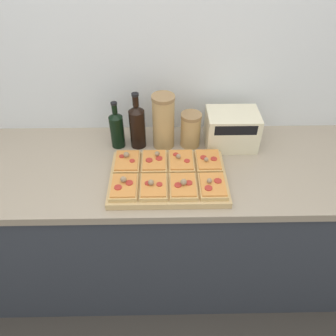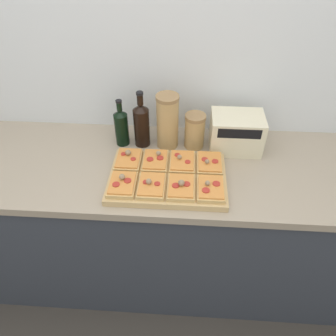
{
  "view_description": "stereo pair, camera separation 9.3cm",
  "coord_description": "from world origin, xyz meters",
  "px_view_note": "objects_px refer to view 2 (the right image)",
  "views": [
    {
      "loc": [
        0.05,
        -0.89,
        1.93
      ],
      "look_at": [
        0.07,
        0.24,
        0.95
      ],
      "focal_mm": 35.0,
      "sensor_mm": 36.0,
      "label": 1
    },
    {
      "loc": [
        0.14,
        -0.89,
        1.93
      ],
      "look_at": [
        0.07,
        0.24,
        0.95
      ],
      "focal_mm": 35.0,
      "sensor_mm": 36.0,
      "label": 2
    }
  ],
  "objects_px": {
    "wine_bottle": "(142,124)",
    "olive_oil_bottle": "(121,126)",
    "grain_jar_tall": "(167,121)",
    "cutting_board": "(168,178)",
    "grain_jar_short": "(195,131)",
    "toaster_oven": "(236,132)"
  },
  "relations": [
    {
      "from": "olive_oil_bottle",
      "to": "toaster_oven",
      "type": "bearing_deg",
      "value": -0.08
    },
    {
      "from": "wine_bottle",
      "to": "grain_jar_tall",
      "type": "height_order",
      "value": "wine_bottle"
    },
    {
      "from": "wine_bottle",
      "to": "toaster_oven",
      "type": "height_order",
      "value": "wine_bottle"
    },
    {
      "from": "cutting_board",
      "to": "wine_bottle",
      "type": "xyz_separation_m",
      "value": [
        -0.15,
        0.27,
        0.11
      ]
    },
    {
      "from": "cutting_board",
      "to": "wine_bottle",
      "type": "bearing_deg",
      "value": 118.47
    },
    {
      "from": "grain_jar_short",
      "to": "cutting_board",
      "type": "bearing_deg",
      "value": -113.33
    },
    {
      "from": "cutting_board",
      "to": "grain_jar_short",
      "type": "bearing_deg",
      "value": 66.67
    },
    {
      "from": "toaster_oven",
      "to": "grain_jar_tall",
      "type": "bearing_deg",
      "value": 179.86
    },
    {
      "from": "cutting_board",
      "to": "grain_jar_short",
      "type": "xyz_separation_m",
      "value": [
        0.12,
        0.27,
        0.08
      ]
    },
    {
      "from": "cutting_board",
      "to": "grain_jar_short",
      "type": "relative_size",
      "value": 2.87
    },
    {
      "from": "olive_oil_bottle",
      "to": "grain_jar_short",
      "type": "height_order",
      "value": "olive_oil_bottle"
    },
    {
      "from": "grain_jar_tall",
      "to": "grain_jar_short",
      "type": "relative_size",
      "value": 1.55
    },
    {
      "from": "wine_bottle",
      "to": "olive_oil_bottle",
      "type": "bearing_deg",
      "value": 180.0
    },
    {
      "from": "olive_oil_bottle",
      "to": "cutting_board",
      "type": "bearing_deg",
      "value": -47.39
    },
    {
      "from": "grain_jar_tall",
      "to": "grain_jar_short",
      "type": "distance_m",
      "value": 0.15
    },
    {
      "from": "grain_jar_tall",
      "to": "cutting_board",
      "type": "bearing_deg",
      "value": -86.16
    },
    {
      "from": "olive_oil_bottle",
      "to": "grain_jar_tall",
      "type": "xyz_separation_m",
      "value": [
        0.23,
        -0.0,
        0.04
      ]
    },
    {
      "from": "grain_jar_short",
      "to": "toaster_oven",
      "type": "distance_m",
      "value": 0.21
    },
    {
      "from": "wine_bottle",
      "to": "toaster_oven",
      "type": "relative_size",
      "value": 1.07
    },
    {
      "from": "cutting_board",
      "to": "grain_jar_tall",
      "type": "distance_m",
      "value": 0.3
    },
    {
      "from": "olive_oil_bottle",
      "to": "wine_bottle",
      "type": "bearing_deg",
      "value": -0.0
    },
    {
      "from": "cutting_board",
      "to": "wine_bottle",
      "type": "distance_m",
      "value": 0.33
    }
  ]
}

